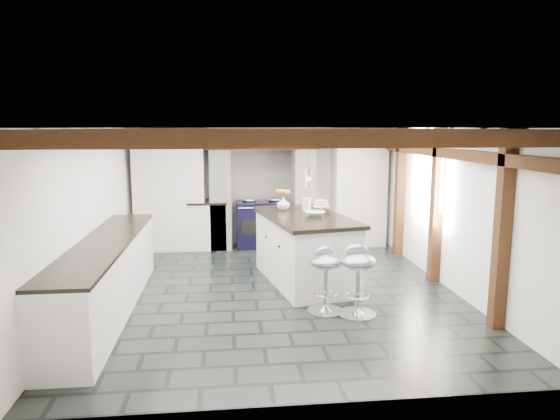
{
  "coord_description": "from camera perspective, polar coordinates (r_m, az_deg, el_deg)",
  "views": [
    {
      "loc": [
        -0.67,
        -6.83,
        2.31
      ],
      "look_at": [
        0.1,
        0.4,
        1.1
      ],
      "focal_mm": 32.0,
      "sensor_mm": 36.0,
      "label": 1
    }
  ],
  "objects": [
    {
      "name": "ground",
      "position": [
        7.24,
        -0.46,
        -9.16
      ],
      "size": [
        6.0,
        6.0,
        0.0
      ],
      "primitive_type": "plane",
      "color": "black",
      "rests_on": "ground"
    },
    {
      "name": "room_shell",
      "position": [
        8.34,
        -5.6,
        0.82
      ],
      "size": [
        6.0,
        6.03,
        6.0
      ],
      "color": "white",
      "rests_on": "ground"
    },
    {
      "name": "range_cooker",
      "position": [
        9.7,
        -2.02,
        -1.52
      ],
      "size": [
        1.0,
        0.63,
        0.99
      ],
      "color": "black",
      "rests_on": "ground"
    },
    {
      "name": "kitchen_island",
      "position": [
        7.49,
        2.85,
        -4.36
      ],
      "size": [
        1.45,
        2.24,
        1.37
      ],
      "rotation": [
        0.0,
        0.0,
        0.19
      ],
      "color": "white",
      "rests_on": "ground"
    },
    {
      "name": "bar_stool_near",
      "position": [
        6.22,
        8.85,
        -7.09
      ],
      "size": [
        0.48,
        0.48,
        0.88
      ],
      "rotation": [
        0.0,
        0.0,
        0.13
      ],
      "color": "silver",
      "rests_on": "ground"
    },
    {
      "name": "bar_stool_far",
      "position": [
        6.28,
        5.19,
        -7.09
      ],
      "size": [
        0.54,
        0.54,
        0.84
      ],
      "rotation": [
        0.0,
        0.0,
        0.41
      ],
      "color": "silver",
      "rests_on": "ground"
    }
  ]
}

